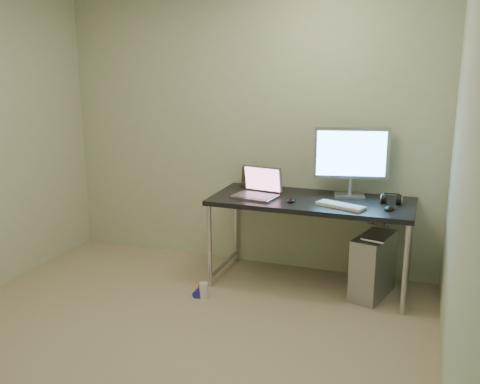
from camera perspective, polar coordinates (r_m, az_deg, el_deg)
The scene contains 18 objects.
floor at distance 3.72m, azimuth -8.69°, elevation -16.30°, with size 3.50×3.50×0.00m, color tan.
wall_back at distance 4.86m, azimuth 0.62°, elevation 6.66°, with size 3.50×0.02×2.50m, color beige.
wall_right at distance 2.88m, azimuth 22.67°, elevation 0.61°, with size 0.02×3.50×2.50m, color beige.
desk at distance 4.45m, azimuth 7.61°, elevation -1.71°, with size 1.64×0.72×0.75m.
tower_computer at distance 4.46m, azimuth 14.02°, elevation -7.63°, with size 0.34×0.53×0.54m.
cable_a at distance 4.75m, azimuth 13.98°, elevation -4.44°, with size 0.01×0.01×0.70m, color black.
cable_b at distance 4.73m, azimuth 15.02°, elevation -4.84°, with size 0.01×0.01×0.72m, color black.
can_red at distance 4.38m, azimuth -4.01°, elevation -10.43°, with size 0.06×0.06×0.12m, color red.
can_white at distance 4.37m, azimuth -3.90°, elevation -10.43°, with size 0.07×0.07×0.13m, color white.
can_blue at distance 4.42m, azimuth -4.48°, elevation -10.61°, with size 0.06×0.06×0.11m, color #2725BC.
laptop at distance 4.47m, azimuth 1.93°, elevation 0.25°, with size 0.39×0.34×0.24m.
monitor at distance 4.51m, azimuth 11.80°, elevation 3.72°, with size 0.61×0.23×0.58m.
keyboard at distance 4.22m, azimuth 10.69°, elevation -1.44°, with size 0.38×0.12×0.02m, color silver.
mouse_right at distance 4.22m, azimuth 15.64°, elevation -1.59°, with size 0.07×0.12×0.04m, color black.
mouse_left at distance 4.33m, azimuth 5.50°, elevation -0.80°, with size 0.07×0.11×0.04m, color black.
headphones at distance 4.42m, azimuth 15.86°, elevation -0.80°, with size 0.15×0.10×0.11m.
picture_frame at distance 4.83m, azimuth 1.50°, elevation 1.64°, with size 0.22×0.03×0.18m, color black.
webcam at distance 4.74m, azimuth 3.06°, elevation 1.50°, with size 0.05×0.04×0.13m.
Camera 1 is at (1.58, -2.81, 1.85)m, focal length 40.00 mm.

